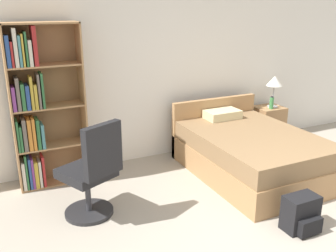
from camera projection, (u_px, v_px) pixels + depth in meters
The scene contains 8 objects.
wall_back at pixel (166, 67), 5.29m from camera, with size 9.00×0.06×2.60m.
bookshelf at pixel (37, 108), 4.40m from camera, with size 0.85×0.32×1.96m.
bed at pixel (249, 152), 4.93m from camera, with size 1.38×1.94×0.82m.
office_chair at pixel (92, 174), 3.82m from camera, with size 0.65×0.70×1.07m.
nightstand at pixel (268, 124), 6.06m from camera, with size 0.44×0.40×0.58m.
table_lamp at pixel (274, 82), 5.84m from camera, with size 0.25×0.25×0.50m.
water_bottle at pixel (272, 103), 5.83m from camera, with size 0.06×0.06×0.20m.
backpack_black at pixel (301, 214), 3.70m from camera, with size 0.34×0.28×0.36m.
Camera 1 is at (-2.27, -1.55, 2.16)m, focal length 40.00 mm.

